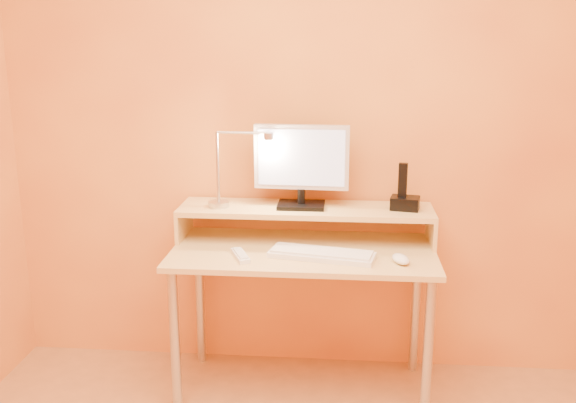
# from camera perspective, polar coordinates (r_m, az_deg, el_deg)

# --- Properties ---
(wall_back) EXTENTS (3.00, 0.04, 2.50)m
(wall_back) POSITION_cam_1_polar(r_m,az_deg,el_deg) (3.14, 1.82, 6.84)
(wall_back) COLOR #F6A441
(wall_back) RESTS_ON floor
(desk_leg_fl) EXTENTS (0.04, 0.04, 0.69)m
(desk_leg_fl) POSITION_cam_1_polar(r_m,az_deg,el_deg) (2.95, -9.97, -12.31)
(desk_leg_fl) COLOR #B9BABD
(desk_leg_fl) RESTS_ON floor
(desk_leg_fr) EXTENTS (0.04, 0.04, 0.69)m
(desk_leg_fr) POSITION_cam_1_polar(r_m,az_deg,el_deg) (2.88, 12.25, -13.10)
(desk_leg_fr) COLOR #B9BABD
(desk_leg_fr) RESTS_ON floor
(desk_leg_bl) EXTENTS (0.04, 0.04, 0.69)m
(desk_leg_bl) POSITION_cam_1_polar(r_m,az_deg,el_deg) (3.39, -7.80, -8.56)
(desk_leg_bl) COLOR #B9BABD
(desk_leg_bl) RESTS_ON floor
(desk_leg_br) EXTENTS (0.04, 0.04, 0.69)m
(desk_leg_br) POSITION_cam_1_polar(r_m,az_deg,el_deg) (3.33, 11.23, -9.14)
(desk_leg_br) COLOR #B9BABD
(desk_leg_br) RESTS_ON floor
(desk_lower) EXTENTS (1.20, 0.60, 0.02)m
(desk_lower) POSITION_cam_1_polar(r_m,az_deg,el_deg) (2.95, 1.37, -4.48)
(desk_lower) COLOR tan
(desk_lower) RESTS_ON floor
(shelf_riser_left) EXTENTS (0.02, 0.30, 0.14)m
(shelf_riser_left) POSITION_cam_1_polar(r_m,az_deg,el_deg) (3.16, -9.19, -1.86)
(shelf_riser_left) COLOR tan
(shelf_riser_left) RESTS_ON desk_lower
(shelf_riser_right) EXTENTS (0.02, 0.30, 0.14)m
(shelf_riser_right) POSITION_cam_1_polar(r_m,az_deg,el_deg) (3.09, 12.56, -2.39)
(shelf_riser_right) COLOR tan
(shelf_riser_right) RESTS_ON desk_lower
(desk_shelf) EXTENTS (1.20, 0.30, 0.02)m
(desk_shelf) POSITION_cam_1_polar(r_m,az_deg,el_deg) (3.05, 1.58, -0.72)
(desk_shelf) COLOR tan
(desk_shelf) RESTS_ON desk_lower
(monitor_foot) EXTENTS (0.22, 0.16, 0.02)m
(monitor_foot) POSITION_cam_1_polar(r_m,az_deg,el_deg) (3.05, 1.17, -0.32)
(monitor_foot) COLOR black
(monitor_foot) RESTS_ON desk_shelf
(monitor_neck) EXTENTS (0.04, 0.04, 0.07)m
(monitor_neck) POSITION_cam_1_polar(r_m,az_deg,el_deg) (3.04, 1.18, 0.48)
(monitor_neck) COLOR black
(monitor_neck) RESTS_ON monitor_foot
(monitor_panel) EXTENTS (0.44, 0.05, 0.30)m
(monitor_panel) POSITION_cam_1_polar(r_m,az_deg,el_deg) (3.01, 1.21, 3.95)
(monitor_panel) COLOR silver
(monitor_panel) RESTS_ON monitor_neck
(monitor_back) EXTENTS (0.40, 0.03, 0.26)m
(monitor_back) POSITION_cam_1_polar(r_m,az_deg,el_deg) (3.03, 1.24, 4.03)
(monitor_back) COLOR black
(monitor_back) RESTS_ON monitor_panel
(monitor_screen) EXTENTS (0.40, 0.02, 0.26)m
(monitor_screen) POSITION_cam_1_polar(r_m,az_deg,el_deg) (2.99, 1.19, 3.89)
(monitor_screen) COLOR silver
(monitor_screen) RESTS_ON monitor_panel
(lamp_base) EXTENTS (0.10, 0.10, 0.02)m
(lamp_base) POSITION_cam_1_polar(r_m,az_deg,el_deg) (3.07, -6.15, -0.24)
(lamp_base) COLOR #B9BABD
(lamp_base) RESTS_ON desk_shelf
(lamp_post) EXTENTS (0.01, 0.01, 0.33)m
(lamp_post) POSITION_cam_1_polar(r_m,az_deg,el_deg) (3.03, -6.24, 3.02)
(lamp_post) COLOR #B9BABD
(lamp_post) RESTS_ON lamp_base
(lamp_arm) EXTENTS (0.24, 0.01, 0.01)m
(lamp_arm) POSITION_cam_1_polar(r_m,az_deg,el_deg) (2.98, -4.05, 6.10)
(lamp_arm) COLOR #B9BABD
(lamp_arm) RESTS_ON lamp_post
(lamp_head) EXTENTS (0.04, 0.04, 0.03)m
(lamp_head) POSITION_cam_1_polar(r_m,az_deg,el_deg) (2.96, -1.74, 5.79)
(lamp_head) COLOR #B9BABD
(lamp_head) RESTS_ON lamp_arm
(lamp_bulb) EXTENTS (0.03, 0.03, 0.00)m
(lamp_bulb) POSITION_cam_1_polar(r_m,az_deg,el_deg) (2.97, -1.74, 5.49)
(lamp_bulb) COLOR #FFEAC6
(lamp_bulb) RESTS_ON lamp_head
(phone_dock) EXTENTS (0.15, 0.12, 0.06)m
(phone_dock) POSITION_cam_1_polar(r_m,az_deg,el_deg) (3.05, 10.32, -0.14)
(phone_dock) COLOR black
(phone_dock) RESTS_ON desk_shelf
(phone_handset) EXTENTS (0.04, 0.03, 0.16)m
(phone_handset) POSITION_cam_1_polar(r_m,az_deg,el_deg) (3.02, 10.13, 1.88)
(phone_handset) COLOR black
(phone_handset) RESTS_ON phone_dock
(phone_led) EXTENTS (0.01, 0.00, 0.04)m
(phone_led) POSITION_cam_1_polar(r_m,az_deg,el_deg) (3.00, 11.26, -0.41)
(phone_led) COLOR #3469FF
(phone_led) RESTS_ON phone_dock
(keyboard) EXTENTS (0.48, 0.24, 0.02)m
(keyboard) POSITION_cam_1_polar(r_m,az_deg,el_deg) (2.84, 3.00, -4.75)
(keyboard) COLOR white
(keyboard) RESTS_ON desk_lower
(mouse) EXTENTS (0.10, 0.13, 0.04)m
(mouse) POSITION_cam_1_polar(r_m,az_deg,el_deg) (2.81, 9.94, -5.03)
(mouse) COLOR white
(mouse) RESTS_ON desk_lower
(remote_control) EXTENTS (0.11, 0.18, 0.02)m
(remote_control) POSITION_cam_1_polar(r_m,az_deg,el_deg) (2.85, -4.23, -4.80)
(remote_control) COLOR white
(remote_control) RESTS_ON desk_lower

